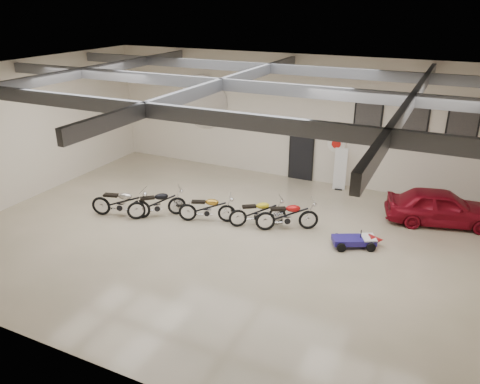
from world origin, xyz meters
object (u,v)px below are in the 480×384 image
at_px(banner_stand, 340,168).
at_px(vintage_car, 441,207).
at_px(motorcycle_red, 287,215).
at_px(go_kart, 358,238).
at_px(motorcycle_yellow, 258,212).
at_px(motorcycle_black, 157,203).
at_px(motorcycle_gold, 207,208).
at_px(motorcycle_silver, 120,202).

bearing_deg(banner_stand, vintage_car, -32.75).
xyz_separation_m(motorcycle_red, go_kart, (2.33, -0.13, -0.24)).
xyz_separation_m(motorcycle_yellow, motorcycle_red, (0.98, 0.12, 0.03)).
height_order(banner_stand, vintage_car, banner_stand).
relative_size(motorcycle_yellow, vintage_car, 0.53).
distance_m(motorcycle_black, motorcycle_red, 4.45).
relative_size(motorcycle_black, vintage_car, 0.56).
distance_m(motorcycle_black, motorcycle_gold, 1.78).
bearing_deg(vintage_car, motorcycle_black, 98.41).
bearing_deg(motorcycle_silver, go_kart, -5.33).
bearing_deg(banner_stand, motorcycle_black, -145.30).
height_order(motorcycle_black, motorcycle_gold, motorcycle_black).
bearing_deg(banner_stand, motorcycle_yellow, -121.99).
xyz_separation_m(motorcycle_gold, go_kart, (4.94, 0.43, -0.21)).
bearing_deg(motorcycle_black, motorcycle_gold, -28.17).
relative_size(motorcycle_red, vintage_car, 0.57).
bearing_deg(vintage_car, banner_stand, 54.26).
bearing_deg(vintage_car, motorcycle_gold, 100.36).
bearing_deg(motorcycle_yellow, banner_stand, 35.07).
bearing_deg(banner_stand, go_kart, -79.43).
xyz_separation_m(motorcycle_black, vintage_car, (8.75, 3.61, 0.09)).
xyz_separation_m(motorcycle_black, motorcycle_gold, (1.72, 0.43, -0.02)).
bearing_deg(motorcycle_gold, motorcycle_black, 171.81).
xyz_separation_m(banner_stand, motorcycle_red, (-0.64, -4.12, -0.36)).
bearing_deg(go_kart, motorcycle_gold, 158.07).
height_order(banner_stand, go_kart, banner_stand).
distance_m(motorcycle_red, vintage_car, 5.13).
relative_size(motorcycle_gold, motorcycle_yellow, 1.01).
bearing_deg(motorcycle_silver, motorcycle_gold, 2.98).
bearing_deg(motorcycle_red, banner_stand, 51.83).
height_order(motorcycle_yellow, motorcycle_red, motorcycle_red).
height_order(motorcycle_silver, motorcycle_black, motorcycle_silver).
bearing_deg(motorcycle_red, motorcycle_gold, 162.99).
distance_m(motorcycle_black, vintage_car, 9.47).
relative_size(motorcycle_black, go_kart, 1.25).
bearing_deg(motorcycle_black, banner_stand, 3.65).
xyz_separation_m(motorcycle_gold, motorcycle_yellow, (1.63, 0.45, -0.01)).
distance_m(motorcycle_silver, go_kart, 7.91).
relative_size(go_kart, vintage_car, 0.45).
relative_size(motorcycle_gold, motorcycle_red, 0.95).
bearing_deg(motorcycle_silver, motorcycle_red, 0.13).
height_order(motorcycle_silver, motorcycle_red, motorcycle_silver).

